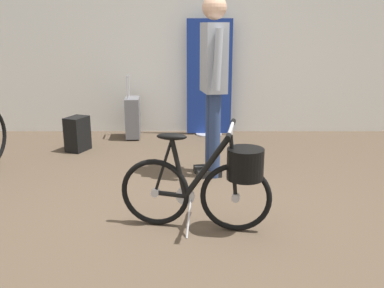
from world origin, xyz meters
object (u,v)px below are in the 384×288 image
Objects in this scene: rolling_suitcase at (132,117)px; backpack_on_floor at (76,134)px; folding_bike_foreground at (211,180)px; visitor_near_wall at (212,75)px; floor_banner_stand at (208,85)px.

backpack_on_floor is (-0.59, -0.59, -0.08)m from rolling_suitcase.
rolling_suitcase reaches higher than folding_bike_foreground.
rolling_suitcase is (-0.99, 1.44, -0.71)m from visitor_near_wall.
folding_bike_foreground is 2.80m from rolling_suitcase.
folding_bike_foreground is at bearing -53.44° from backpack_on_floor.
folding_bike_foreground is 1.35m from visitor_near_wall.
rolling_suitcase is at bearing 124.37° from visitor_near_wall.
backpack_on_floor is at bearing 151.65° from visitor_near_wall.
visitor_near_wall is at bearing 87.35° from folding_bike_foreground.
floor_banner_stand is 1.66m from visitor_near_wall.
folding_bike_foreground reaches higher than backpack_on_floor.
visitor_near_wall reaches higher than rolling_suitcase.
visitor_near_wall is at bearing -28.35° from backpack_on_floor.
backpack_on_floor is (-1.52, 2.05, -0.18)m from folding_bike_foreground.
floor_banner_stand is 3.75× the size of backpack_on_floor.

